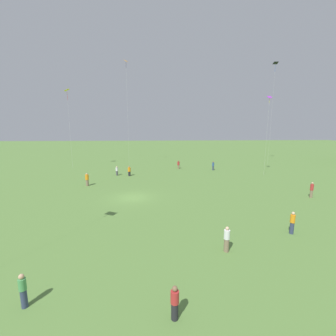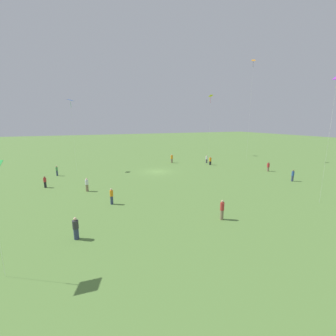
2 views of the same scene
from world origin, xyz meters
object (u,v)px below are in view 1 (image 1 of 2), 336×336
Objects in this scene: person_10 at (292,223)px; person_9 at (117,171)px; person_3 at (23,291)px; person_6 at (87,180)px; person_8 at (175,303)px; person_5 at (129,171)px; person_1 at (312,190)px; person_4 at (213,166)px; kite_1 at (126,71)px; kite_5 at (269,103)px; person_0 at (227,239)px; person_7 at (178,165)px; kite_4 at (67,94)px; kite_3 at (275,69)px.

person_9 is at bearing -125.72° from person_10.
person_3 is 1.04× the size of person_9.
person_6 reaches higher than person_8.
person_5 reaches higher than person_3.
person_1 is 19.36m from person_4.
kite_1 reaches higher than kite_5.
person_0 is at bearing -79.24° from kite_5.
person_0 reaches higher than person_8.
person_7 is at bearing 8.72° from person_5.
person_0 is 0.11× the size of kite_4.
person_10 is 25.78m from kite_5.
person_6 is at bearing 63.49° from kite_4.
kite_4 is at bearing 122.79° from person_5.
person_0 is 1.04× the size of person_3.
person_3 is 40.10m from kite_4.
person_10 is 41.25m from kite_1.
person_1 is at bearing 11.46° from person_8.
person_8 is (36.17, -4.07, -0.03)m from person_7.
kite_3 is (-17.83, 35.81, 19.65)m from person_6.
person_3 is 17.93m from person_10.
person_1 reaches higher than person_7.
kite_5 is (5.22, 7.65, 11.41)m from person_4.
person_10 is 0.13× the size of kite_5.
person_10 is (-6.32, 16.78, 0.04)m from person_3.
person_7 is 29.35m from person_10.
person_1 is 17.10m from kite_5.
person_3 is at bearing -108.29° from person_9.
person_1 is at bearing 149.60° from person_7.
kite_1 is (-10.04, 1.02, 18.78)m from person_9.
person_4 is 1.07× the size of person_9.
kite_4 is at bearing 47.22° from person_6.
kite_3 reaches higher than kite_1.
kite_4 is (-7.45, -12.16, 13.70)m from person_5.
person_0 is 1.03× the size of person_5.
person_6 is at bearing -155.34° from person_5.
person_1 is 0.09× the size of kite_3.
person_0 is at bearing -95.48° from person_5.
kite_5 is at bearing 176.05° from person_10.
person_5 is 8.31m from person_6.
person_10 is at bearing 79.40° from kite_4.
person_9 is 0.07× the size of kite_3.
person_6 is 0.09× the size of kite_1.
person_1 is (-10.97, 13.82, 0.07)m from person_0.
person_7 reaches higher than person_8.
kite_1 reaches higher than kite_4.
person_1 is 38.93m from kite_1.
person_1 is at bearing -83.66° from person_6.
kite_3 is at bearing 27.61° from person_8.
person_7 is at bearing -163.36° from person_0.
person_6 is 1.03× the size of person_10.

